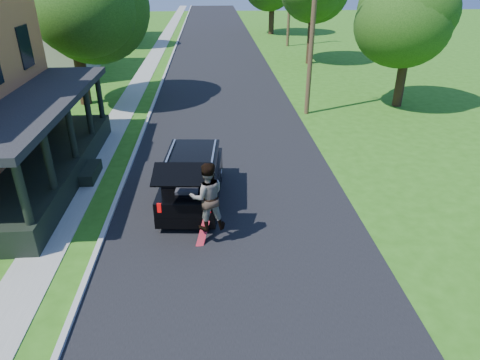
{
  "coord_description": "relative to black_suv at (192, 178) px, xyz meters",
  "views": [
    {
      "loc": [
        -0.65,
        -9.0,
        7.36
      ],
      "look_at": [
        0.15,
        3.0,
        1.24
      ],
      "focal_mm": 32.0,
      "sensor_mm": 36.0,
      "label": 1
    }
  ],
  "objects": [
    {
      "name": "skateboard",
      "position": [
        0.36,
        -2.54,
        -0.59
      ],
      "size": [
        0.44,
        0.57,
        0.67
      ],
      "rotation": [
        0.0,
        0.0,
        -0.09
      ],
      "color": "#B20F1D",
      "rests_on": "ground"
    },
    {
      "name": "skateboarder",
      "position": [
        0.53,
        -2.53,
        0.67
      ],
      "size": [
        1.11,
        0.93,
        2.05
      ],
      "rotation": [
        0.0,
        0.0,
        3.3
      ],
      "color": "black",
      "rests_on": "ground"
    },
    {
      "name": "street",
      "position": [
        1.4,
        15.97,
        -0.84
      ],
      "size": [
        8.0,
        120.0,
        0.02
      ],
      "primitive_type": "cube",
      "color": "black",
      "rests_on": "ground"
    },
    {
      "name": "curb",
      "position": [
        -2.65,
        15.97,
        -0.84
      ],
      "size": [
        0.15,
        120.0,
        0.12
      ],
      "primitive_type": "cube",
      "color": "#A9A9A4",
      "rests_on": "ground"
    },
    {
      "name": "tree_right_near",
      "position": [
        11.36,
        10.32,
        4.18
      ],
      "size": [
        5.47,
        5.2,
        7.62
      ],
      "rotation": [
        0.0,
        0.0,
        0.14
      ],
      "color": "black",
      "rests_on": "ground"
    },
    {
      "name": "ground",
      "position": [
        1.4,
        -4.03,
        -0.84
      ],
      "size": [
        140.0,
        140.0,
        0.0
      ],
      "primitive_type": "plane",
      "color": "#2D6614",
      "rests_on": "ground"
    },
    {
      "name": "neighbor_house_mid",
      "position": [
        -12.1,
        19.97,
        3.35
      ],
      "size": [
        12.78,
        12.78,
        8.3
      ],
      "color": "#AAA597",
      "rests_on": "ground"
    },
    {
      "name": "black_suv",
      "position": [
        0.0,
        0.0,
        0.0
      ],
      "size": [
        2.16,
        4.86,
        2.21
      ],
      "rotation": [
        0.0,
        0.0,
        -0.08
      ],
      "color": "black",
      "rests_on": "ground"
    },
    {
      "name": "utility_pole_near",
      "position": [
        5.9,
        9.22,
        3.75
      ],
      "size": [
        1.54,
        0.45,
        8.92
      ],
      "rotation": [
        0.0,
        0.0,
        -0.22
      ],
      "color": "#473421",
      "rests_on": "ground"
    },
    {
      "name": "sidewalk",
      "position": [
        -4.2,
        15.97,
        -0.84
      ],
      "size": [
        1.3,
        120.0,
        0.03
      ],
      "primitive_type": "cube",
      "color": "gray",
      "rests_on": "ground"
    }
  ]
}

